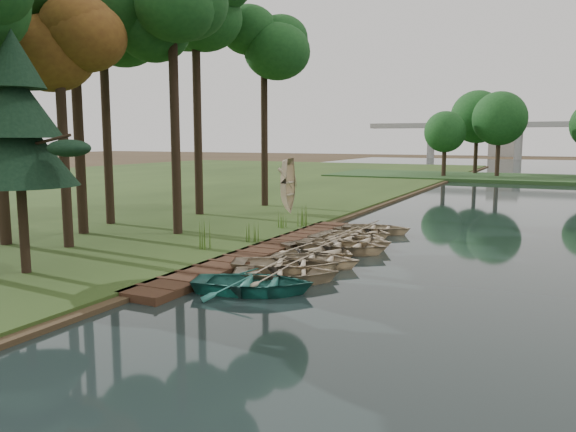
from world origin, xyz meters
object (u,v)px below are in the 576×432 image
at_px(boardwalk, 265,251).
at_px(rowboat_0, 253,281).
at_px(pine_tree, 17,124).
at_px(stored_rowboat, 289,208).
at_px(rowboat_1, 286,271).
at_px(rowboat_2, 286,262).

relative_size(boardwalk, rowboat_0, 4.22).
bearing_deg(pine_tree, stored_rowboat, 85.21).
distance_m(boardwalk, pine_tree, 10.44).
height_order(rowboat_1, stored_rowboat, stored_rowboat).
height_order(boardwalk, rowboat_1, rowboat_1).
bearing_deg(rowboat_1, pine_tree, 89.94).
distance_m(boardwalk, rowboat_0, 6.08).
bearing_deg(stored_rowboat, rowboat_1, -157.86).
bearing_deg(rowboat_0, rowboat_1, -28.49).
relative_size(rowboat_0, rowboat_2, 0.99).
bearing_deg(stored_rowboat, rowboat_0, -161.32).
distance_m(boardwalk, rowboat_1, 4.79).
bearing_deg(rowboat_0, pine_tree, 86.16).
xyz_separation_m(rowboat_1, rowboat_2, (-0.57, 1.12, 0.03)).
bearing_deg(rowboat_2, boardwalk, 19.22).
xyz_separation_m(boardwalk, stored_rowboat, (-3.75, 10.09, 0.50)).
xyz_separation_m(boardwalk, rowboat_0, (2.57, -5.50, 0.29)).
relative_size(boardwalk, stored_rowboat, 4.76).
bearing_deg(boardwalk, stored_rowboat, 110.40).
bearing_deg(stored_rowboat, boardwalk, -163.00).
height_order(rowboat_1, pine_tree, pine_tree).
height_order(rowboat_0, rowboat_1, rowboat_0).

